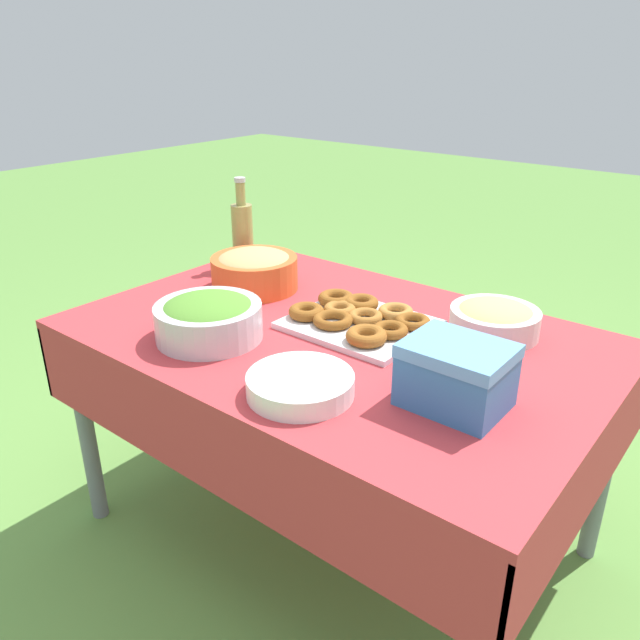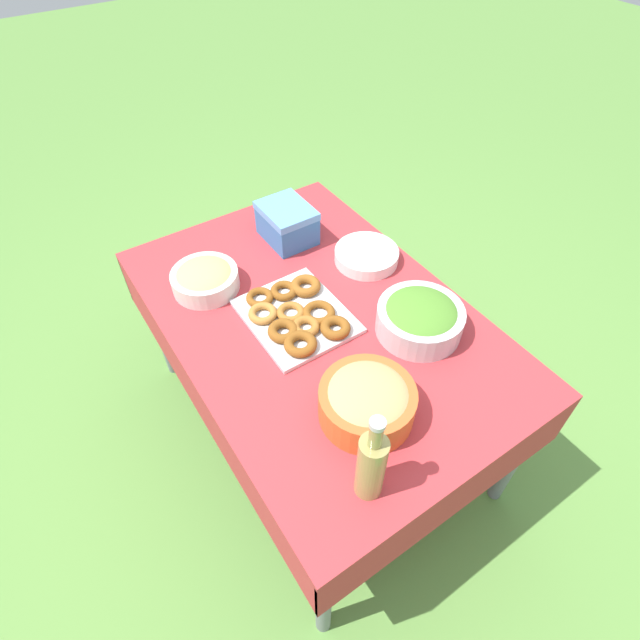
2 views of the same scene
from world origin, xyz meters
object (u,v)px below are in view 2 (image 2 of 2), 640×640
(salad_bowl, at_px, (420,318))
(bread_bowl, at_px, (367,401))
(donut_platter, at_px, (297,315))
(cooler_box, at_px, (287,223))
(pasta_bowl, at_px, (205,278))
(olive_oil_bottle, at_px, (371,465))
(plate_stack, at_px, (366,256))

(salad_bowl, height_order, bread_bowl, bread_bowl)
(donut_platter, bearing_deg, cooler_box, 152.73)
(pasta_bowl, bearing_deg, olive_oil_bottle, 1.53)
(pasta_bowl, bearing_deg, salad_bowl, 40.61)
(salad_bowl, bearing_deg, pasta_bowl, -139.39)
(donut_platter, relative_size, olive_oil_bottle, 1.26)
(cooler_box, bearing_deg, salad_bowl, 8.65)
(donut_platter, distance_m, cooler_box, 0.45)
(salad_bowl, distance_m, pasta_bowl, 0.76)
(pasta_bowl, bearing_deg, bread_bowl, 11.77)
(plate_stack, bearing_deg, pasta_bowl, -109.15)
(pasta_bowl, xyz_separation_m, cooler_box, (-0.09, 0.39, 0.03))
(donut_platter, height_order, plate_stack, same)
(bread_bowl, height_order, cooler_box, cooler_box)
(pasta_bowl, height_order, donut_platter, pasta_bowl)
(salad_bowl, distance_m, olive_oil_bottle, 0.58)
(donut_platter, xyz_separation_m, bread_bowl, (0.42, -0.03, 0.04))
(olive_oil_bottle, bearing_deg, cooler_box, 159.91)
(pasta_bowl, distance_m, cooler_box, 0.40)
(pasta_bowl, height_order, olive_oil_bottle, olive_oil_bottle)
(bread_bowl, xyz_separation_m, cooler_box, (-0.83, 0.24, 0.01))
(salad_bowl, height_order, pasta_bowl, salad_bowl)
(donut_platter, xyz_separation_m, plate_stack, (-0.12, 0.38, 0.00))
(salad_bowl, xyz_separation_m, bread_bowl, (0.16, -0.34, 0.01))
(donut_platter, bearing_deg, salad_bowl, 49.66)
(donut_platter, height_order, bread_bowl, bread_bowl)
(olive_oil_bottle, distance_m, cooler_box, 1.07)
(olive_oil_bottle, bearing_deg, plate_stack, 143.02)
(plate_stack, bearing_deg, olive_oil_bottle, -36.98)
(salad_bowl, distance_m, donut_platter, 0.41)
(bread_bowl, bearing_deg, cooler_box, 163.91)
(bread_bowl, bearing_deg, olive_oil_bottle, -35.79)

